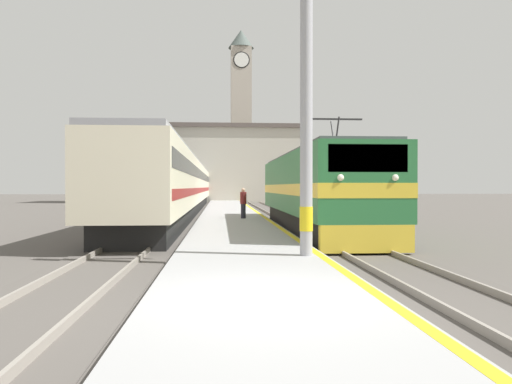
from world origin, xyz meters
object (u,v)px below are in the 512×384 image
(clock_tower, at_px, (241,111))
(locomotive_train, at_px, (314,191))
(catenary_mast, at_px, (308,86))
(person_on_platform, at_px, (243,202))
(passenger_train, at_px, (185,185))

(clock_tower, bearing_deg, locomotive_train, -88.87)
(catenary_mast, bearing_deg, locomotive_train, 78.48)
(catenary_mast, xyz_separation_m, clock_tower, (1.01, 63.11, 9.04))
(catenary_mast, xyz_separation_m, person_on_platform, (-0.92, 14.51, -3.29))
(clock_tower, bearing_deg, catenary_mast, -90.91)
(locomotive_train, height_order, person_on_platform, locomotive_train)
(catenary_mast, distance_m, clock_tower, 63.76)
(passenger_train, bearing_deg, locomotive_train, -68.89)
(passenger_train, xyz_separation_m, clock_tower, (6.03, 34.68, 11.37))
(passenger_train, distance_m, person_on_platform, 14.54)
(catenary_mast, bearing_deg, clock_tower, 89.09)
(locomotive_train, distance_m, clock_tower, 54.31)
(locomotive_train, relative_size, person_on_platform, 10.25)
(locomotive_train, xyz_separation_m, person_on_platform, (-2.98, 4.43, -0.66))
(passenger_train, relative_size, person_on_platform, 32.38)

